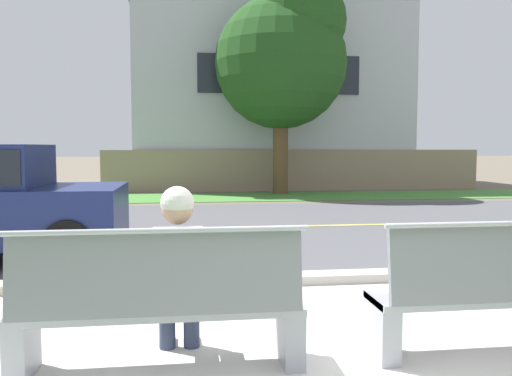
{
  "coord_description": "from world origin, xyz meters",
  "views": [
    {
      "loc": [
        -1.05,
        -3.37,
        1.52
      ],
      "look_at": [
        -0.17,
        3.21,
        1.0
      ],
      "focal_mm": 37.65,
      "sensor_mm": 36.0,
      "label": 1
    }
  ],
  "objects_px": {
    "bench_left": "(159,307)",
    "bench_right": "(505,294)",
    "shade_tree_left": "(285,53)",
    "seated_person_grey": "(178,269)"
  },
  "relations": [
    {
      "from": "bench_left",
      "to": "seated_person_grey",
      "type": "distance_m",
      "value": 0.3
    },
    {
      "from": "bench_left",
      "to": "seated_person_grey",
      "type": "height_order",
      "value": "seated_person_grey"
    },
    {
      "from": "bench_left",
      "to": "bench_right",
      "type": "relative_size",
      "value": 1.0
    },
    {
      "from": "bench_left",
      "to": "seated_person_grey",
      "type": "relative_size",
      "value": 1.53
    },
    {
      "from": "bench_right",
      "to": "seated_person_grey",
      "type": "height_order",
      "value": "seated_person_grey"
    },
    {
      "from": "bench_right",
      "to": "seated_person_grey",
      "type": "bearing_deg",
      "value": 175.77
    },
    {
      "from": "shade_tree_left",
      "to": "bench_right",
      "type": "bearing_deg",
      "value": -93.74
    },
    {
      "from": "bench_left",
      "to": "shade_tree_left",
      "type": "bearing_deg",
      "value": 75.9
    },
    {
      "from": "shade_tree_left",
      "to": "bench_left",
      "type": "bearing_deg",
      "value": -104.1
    },
    {
      "from": "bench_left",
      "to": "bench_right",
      "type": "xyz_separation_m",
      "value": [
        2.44,
        0.0,
        0.0
      ]
    }
  ]
}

